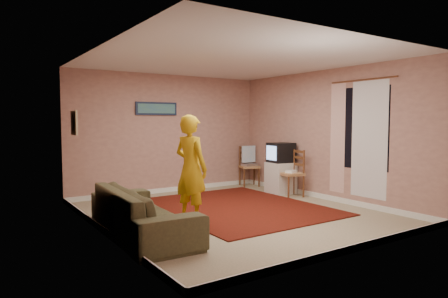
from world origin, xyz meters
TOP-DOWN VIEW (x-y plane):
  - ground at (0.00, 0.00)m, footprint 5.00×5.00m
  - wall_back at (0.00, 2.50)m, footprint 4.50×0.02m
  - wall_front at (0.00, -2.50)m, footprint 4.50×0.02m
  - wall_left at (-2.25, 0.00)m, footprint 0.02×5.00m
  - wall_right at (2.25, 0.00)m, footprint 0.02×5.00m
  - ceiling at (0.00, 0.00)m, footprint 4.50×5.00m
  - baseboard_back at (0.00, 2.49)m, footprint 4.50×0.02m
  - baseboard_front at (0.00, -2.49)m, footprint 4.50×0.02m
  - baseboard_left at (-2.24, 0.00)m, footprint 0.02×5.00m
  - baseboard_right at (2.24, 0.00)m, footprint 0.02×5.00m
  - window at (2.24, -0.90)m, footprint 0.01×1.10m
  - curtain_sheer at (2.23, -1.05)m, footprint 0.01×0.75m
  - curtain_floral at (2.21, -0.35)m, footprint 0.01×0.35m
  - curtain_rod at (2.20, -0.90)m, footprint 0.02×1.40m
  - picture_back at (-0.30, 2.47)m, footprint 0.95×0.04m
  - picture_left at (-2.22, 1.60)m, footprint 0.04×0.38m
  - area_rug at (0.34, 0.35)m, footprint 2.69×3.36m
  - tv_cabinet at (1.95, 0.97)m, footprint 0.54×0.49m
  - crt_tv at (1.94, 0.98)m, footprint 0.55×0.50m
  - chair_a at (1.99, 2.17)m, footprint 0.54×0.53m
  - dvd_player at (1.99, 2.17)m, footprint 0.36×0.26m
  - blue_throw at (1.99, 2.20)m, footprint 0.38×0.05m
  - chair_b at (1.90, 0.59)m, footprint 0.50×0.52m
  - game_console at (1.90, 0.59)m, footprint 0.26×0.22m
  - sofa at (-1.80, -0.39)m, footprint 1.00×2.31m
  - person at (-0.87, -0.09)m, footprint 0.57×0.71m

SIDE VIEW (x-z plane):
  - ground at x=0.00m, z-range 0.00..0.00m
  - area_rug at x=0.34m, z-range 0.00..0.02m
  - baseboard_back at x=0.00m, z-range 0.00..0.10m
  - baseboard_front at x=0.00m, z-range 0.00..0.10m
  - baseboard_left at x=-2.24m, z-range 0.00..0.10m
  - baseboard_right at x=2.24m, z-range 0.00..0.10m
  - sofa at x=-1.80m, z-range 0.00..0.66m
  - tv_cabinet at x=1.95m, z-range 0.00..0.68m
  - dvd_player at x=1.99m, z-range 0.49..0.55m
  - game_console at x=1.90m, z-range 0.50..0.55m
  - chair_a at x=1.99m, z-range 0.33..0.85m
  - chair_b at x=1.90m, z-range 0.33..0.87m
  - blue_throw at x=1.99m, z-range 0.58..0.98m
  - person at x=-0.87m, z-range 0.00..1.68m
  - crt_tv at x=1.94m, z-range 0.68..1.11m
  - curtain_sheer at x=2.23m, z-range 0.20..2.30m
  - curtain_floral at x=2.21m, z-range 0.20..2.30m
  - wall_back at x=0.00m, z-range 0.00..2.60m
  - wall_front at x=0.00m, z-range 0.00..2.60m
  - wall_left at x=-2.25m, z-range 0.00..2.60m
  - wall_right at x=2.25m, z-range 0.00..2.60m
  - window at x=2.24m, z-range 0.70..2.20m
  - picture_left at x=-2.22m, z-range 1.34..1.76m
  - picture_back at x=-0.30m, z-range 1.71..1.99m
  - curtain_rod at x=2.20m, z-range 2.31..2.33m
  - ceiling at x=0.00m, z-range 2.59..2.61m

